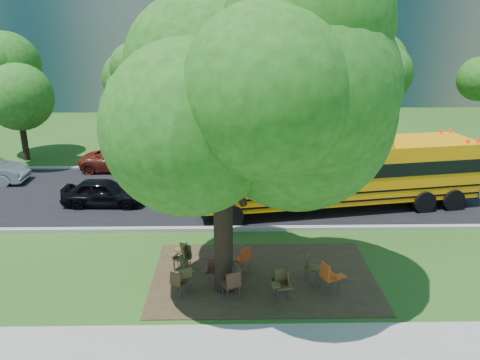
{
  "coord_description": "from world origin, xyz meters",
  "views": [
    {
      "loc": [
        0.02,
        -13.58,
        7.71
      ],
      "look_at": [
        0.33,
        3.14,
        2.02
      ],
      "focal_mm": 35.0,
      "sensor_mm": 36.0,
      "label": 1
    }
  ],
  "objects_px": {
    "school_bus": "(350,171)",
    "chair_9": "(183,255)",
    "chair_6": "(282,279)",
    "chair_7": "(329,275)",
    "chair_3": "(212,269)",
    "chair_8": "(182,254)",
    "main_tree": "(221,84)",
    "chair_4": "(230,273)",
    "chair_0": "(185,277)",
    "black_car": "(104,192)",
    "chair_10": "(229,257)",
    "chair_2": "(233,282)",
    "chair_5": "(282,282)",
    "chair_1": "(178,281)",
    "chair_11": "(243,257)",
    "bg_car_red": "(121,160)",
    "chair_12": "(311,266)"
  },
  "relations": [
    {
      "from": "school_bus",
      "to": "chair_4",
      "type": "height_order",
      "value": "school_bus"
    },
    {
      "from": "chair_8",
      "to": "bg_car_red",
      "type": "height_order",
      "value": "bg_car_red"
    },
    {
      "from": "chair_1",
      "to": "chair_7",
      "type": "distance_m",
      "value": 4.45
    },
    {
      "from": "chair_3",
      "to": "chair_2",
      "type": "bearing_deg",
      "value": 135.96
    },
    {
      "from": "main_tree",
      "to": "chair_10",
      "type": "bearing_deg",
      "value": 81.59
    },
    {
      "from": "chair_2",
      "to": "chair_5",
      "type": "xyz_separation_m",
      "value": [
        1.44,
        0.02,
        -0.01
      ]
    },
    {
      "from": "chair_0",
      "to": "chair_10",
      "type": "bearing_deg",
      "value": 20.43
    },
    {
      "from": "chair_1",
      "to": "chair_3",
      "type": "xyz_separation_m",
      "value": [
        0.97,
        0.66,
        0.02
      ]
    },
    {
      "from": "chair_6",
      "to": "chair_5",
      "type": "bearing_deg",
      "value": 171.51
    },
    {
      "from": "main_tree",
      "to": "chair_0",
      "type": "xyz_separation_m",
      "value": [
        -1.15,
        -0.1,
        -5.64
      ]
    },
    {
      "from": "chair_7",
      "to": "school_bus",
      "type": "bearing_deg",
      "value": 138.9
    },
    {
      "from": "chair_11",
      "to": "chair_5",
      "type": "bearing_deg",
      "value": -94.73
    },
    {
      "from": "chair_1",
      "to": "chair_9",
      "type": "distance_m",
      "value": 1.45
    },
    {
      "from": "chair_2",
      "to": "chair_4",
      "type": "distance_m",
      "value": 0.62
    },
    {
      "from": "chair_0",
      "to": "chair_12",
      "type": "height_order",
      "value": "chair_12"
    },
    {
      "from": "chair_6",
      "to": "chair_7",
      "type": "height_order",
      "value": "chair_7"
    },
    {
      "from": "chair_5",
      "to": "black_car",
      "type": "height_order",
      "value": "black_car"
    },
    {
      "from": "chair_0",
      "to": "chair_1",
      "type": "distance_m",
      "value": 0.27
    },
    {
      "from": "black_car",
      "to": "chair_8",
      "type": "bearing_deg",
      "value": -142.88
    },
    {
      "from": "chair_8",
      "to": "chair_9",
      "type": "distance_m",
      "value": 0.09
    },
    {
      "from": "school_bus",
      "to": "black_car",
      "type": "height_order",
      "value": "school_bus"
    },
    {
      "from": "chair_9",
      "to": "chair_11",
      "type": "relative_size",
      "value": 1.04
    },
    {
      "from": "main_tree",
      "to": "chair_10",
      "type": "relative_size",
      "value": 11.78
    },
    {
      "from": "chair_2",
      "to": "chair_8",
      "type": "relative_size",
      "value": 1.06
    },
    {
      "from": "chair_5",
      "to": "chair_8",
      "type": "xyz_separation_m",
      "value": [
        -3.06,
        1.77,
        -0.02
      ]
    },
    {
      "from": "school_bus",
      "to": "chair_9",
      "type": "xyz_separation_m",
      "value": [
        -6.67,
        -5.42,
        -1.09
      ]
    },
    {
      "from": "chair_12",
      "to": "black_car",
      "type": "bearing_deg",
      "value": -107.59
    },
    {
      "from": "chair_2",
      "to": "chair_9",
      "type": "xyz_separation_m",
      "value": [
        -1.61,
        1.71,
        -0.02
      ]
    },
    {
      "from": "chair_8",
      "to": "chair_10",
      "type": "distance_m",
      "value": 1.53
    },
    {
      "from": "chair_4",
      "to": "black_car",
      "type": "relative_size",
      "value": 0.24
    },
    {
      "from": "chair_6",
      "to": "chair_10",
      "type": "relative_size",
      "value": 1.16
    },
    {
      "from": "main_tree",
      "to": "chair_7",
      "type": "xyz_separation_m",
      "value": [
        3.12,
        -0.23,
        -5.55
      ]
    },
    {
      "from": "main_tree",
      "to": "chair_1",
      "type": "xyz_separation_m",
      "value": [
        -1.33,
        -0.31,
        -5.66
      ]
    },
    {
      "from": "chair_4",
      "to": "chair_6",
      "type": "xyz_separation_m",
      "value": [
        1.53,
        -0.48,
        0.07
      ]
    },
    {
      "from": "chair_0",
      "to": "chair_7",
      "type": "distance_m",
      "value": 4.27
    },
    {
      "from": "main_tree",
      "to": "chair_4",
      "type": "height_order",
      "value": "main_tree"
    },
    {
      "from": "chair_7",
      "to": "chair_11",
      "type": "relative_size",
      "value": 1.09
    },
    {
      "from": "chair_11",
      "to": "chair_2",
      "type": "bearing_deg",
      "value": -141.4
    },
    {
      "from": "bg_car_red",
      "to": "chair_10",
      "type": "bearing_deg",
      "value": -147.94
    },
    {
      "from": "main_tree",
      "to": "chair_11",
      "type": "bearing_deg",
      "value": 59.48
    },
    {
      "from": "chair_3",
      "to": "chair_8",
      "type": "distance_m",
      "value": 1.33
    },
    {
      "from": "chair_9",
      "to": "bg_car_red",
      "type": "height_order",
      "value": "bg_car_red"
    },
    {
      "from": "chair_8",
      "to": "bg_car_red",
      "type": "relative_size",
      "value": 0.22
    },
    {
      "from": "chair_4",
      "to": "chair_8",
      "type": "relative_size",
      "value": 0.94
    },
    {
      "from": "chair_0",
      "to": "chair_3",
      "type": "distance_m",
      "value": 0.91
    },
    {
      "from": "chair_0",
      "to": "black_car",
      "type": "height_order",
      "value": "black_car"
    },
    {
      "from": "main_tree",
      "to": "chair_10",
      "type": "distance_m",
      "value": 5.76
    },
    {
      "from": "chair_6",
      "to": "chair_2",
      "type": "bearing_deg",
      "value": 92.83
    },
    {
      "from": "chair_2",
      "to": "chair_10",
      "type": "height_order",
      "value": "chair_2"
    },
    {
      "from": "chair_5",
      "to": "chair_10",
      "type": "xyz_separation_m",
      "value": [
        -1.53,
        1.66,
        -0.07
      ]
    }
  ]
}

